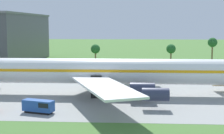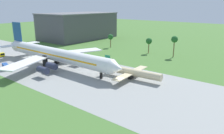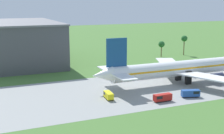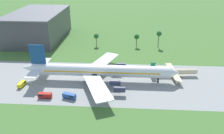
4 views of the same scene
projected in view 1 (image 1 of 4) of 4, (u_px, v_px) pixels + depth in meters
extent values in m
cylinder|color=white|center=(112.00, 71.00, 80.69)|extent=(67.94, 5.95, 5.95)
cube|color=#EFA314|center=(112.00, 69.00, 80.63)|extent=(57.75, 6.06, 0.59)
cube|color=white|center=(103.00, 86.00, 67.61)|extent=(17.20, 27.73, 0.44)
cube|color=white|center=(111.00, 68.00, 94.13)|extent=(17.20, 27.73, 0.44)
cylinder|color=#2D334C|center=(142.00, 89.00, 73.56)|extent=(5.35, 2.68, 2.68)
cylinder|color=#2D334C|center=(155.00, 95.00, 67.52)|extent=(5.35, 2.68, 2.68)
cylinder|color=#2D334C|center=(141.00, 78.00, 87.69)|extent=(5.35, 2.68, 2.68)
cylinder|color=#2D334C|center=(149.00, 75.00, 93.44)|extent=(5.35, 2.68, 2.68)
cube|color=black|center=(96.00, 87.00, 78.04)|extent=(2.40, 1.20, 5.15)
cube|color=black|center=(99.00, 82.00, 84.52)|extent=(2.40, 1.20, 5.15)
cube|color=#0F6647|center=(218.00, 67.00, 85.65)|extent=(2.52, 0.44, 3.90)
cube|color=black|center=(38.00, 112.00, 65.06)|extent=(5.43, 3.15, 0.40)
cube|color=#234C99|center=(38.00, 106.00, 64.90)|extent=(6.36, 3.60, 2.10)
cube|color=black|center=(46.00, 105.00, 64.31)|extent=(2.60, 2.55, 0.90)
cylinder|color=brown|center=(212.00, 56.00, 130.70)|extent=(0.56, 0.56, 9.26)
sphere|color=#235B28|center=(213.00, 42.00, 130.05)|extent=(3.60, 3.60, 3.60)
cylinder|color=brown|center=(96.00, 59.00, 133.51)|extent=(0.56, 0.56, 6.57)
sphere|color=#235B28|center=(95.00, 49.00, 133.03)|extent=(3.60, 3.60, 3.60)
cylinder|color=brown|center=(171.00, 59.00, 131.78)|extent=(0.56, 0.56, 6.72)
sphere|color=#235B28|center=(171.00, 49.00, 131.29)|extent=(3.60, 3.60, 3.60)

